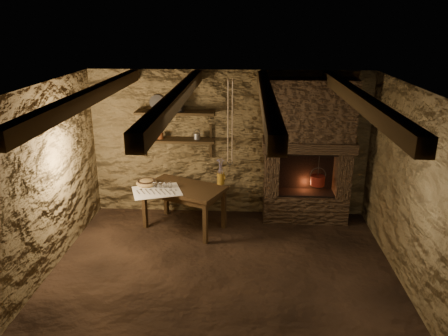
# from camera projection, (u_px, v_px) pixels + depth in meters

# --- Properties ---
(floor) EXTENTS (4.50, 4.50, 0.00)m
(floor) POSITION_uv_depth(u_px,v_px,m) (222.00, 276.00, 5.63)
(floor) COLOR black
(floor) RESTS_ON ground
(back_wall) EXTENTS (4.50, 0.04, 2.40)m
(back_wall) POSITION_uv_depth(u_px,v_px,m) (229.00, 144.00, 7.14)
(back_wall) COLOR #4D3D24
(back_wall) RESTS_ON floor
(front_wall) EXTENTS (4.50, 0.04, 2.40)m
(front_wall) POSITION_uv_depth(u_px,v_px,m) (207.00, 285.00, 3.36)
(front_wall) COLOR #4D3D24
(front_wall) RESTS_ON floor
(left_wall) EXTENTS (0.04, 4.00, 2.40)m
(left_wall) POSITION_uv_depth(u_px,v_px,m) (40.00, 186.00, 5.36)
(left_wall) COLOR #4D3D24
(left_wall) RESTS_ON floor
(right_wall) EXTENTS (0.04, 4.00, 2.40)m
(right_wall) POSITION_uv_depth(u_px,v_px,m) (413.00, 193.00, 5.13)
(right_wall) COLOR #4D3D24
(right_wall) RESTS_ON floor
(ceiling) EXTENTS (4.50, 4.00, 0.04)m
(ceiling) POSITION_uv_depth(u_px,v_px,m) (222.00, 89.00, 4.86)
(ceiling) COLOR black
(ceiling) RESTS_ON back_wall
(beam_far_left) EXTENTS (0.14, 3.95, 0.16)m
(beam_far_left) POSITION_uv_depth(u_px,v_px,m) (91.00, 96.00, 4.97)
(beam_far_left) COLOR black
(beam_far_left) RESTS_ON ceiling
(beam_mid_left) EXTENTS (0.14, 3.95, 0.16)m
(beam_mid_left) POSITION_uv_depth(u_px,v_px,m) (178.00, 97.00, 4.91)
(beam_mid_left) COLOR black
(beam_mid_left) RESTS_ON ceiling
(beam_mid_right) EXTENTS (0.14, 3.95, 0.16)m
(beam_mid_right) POSITION_uv_depth(u_px,v_px,m) (267.00, 98.00, 4.86)
(beam_mid_right) COLOR black
(beam_mid_right) RESTS_ON ceiling
(beam_far_right) EXTENTS (0.14, 3.95, 0.16)m
(beam_far_right) POSITION_uv_depth(u_px,v_px,m) (358.00, 98.00, 4.81)
(beam_far_right) COLOR black
(beam_far_right) RESTS_ON ceiling
(shelf_lower) EXTENTS (1.25, 0.30, 0.04)m
(shelf_lower) POSITION_uv_depth(u_px,v_px,m) (176.00, 140.00, 7.00)
(shelf_lower) COLOR black
(shelf_lower) RESTS_ON back_wall
(shelf_upper) EXTENTS (1.25, 0.30, 0.04)m
(shelf_upper) POSITION_uv_depth(u_px,v_px,m) (175.00, 112.00, 6.85)
(shelf_upper) COLOR black
(shelf_upper) RESTS_ON back_wall
(hearth) EXTENTS (1.43, 0.51, 2.30)m
(hearth) POSITION_uv_depth(u_px,v_px,m) (308.00, 148.00, 6.85)
(hearth) COLOR #332519
(hearth) RESTS_ON floor
(work_table) EXTENTS (1.40, 1.14, 0.70)m
(work_table) POSITION_uv_depth(u_px,v_px,m) (184.00, 206.00, 6.81)
(work_table) COLOR black
(work_table) RESTS_ON floor
(linen_cloth) EXTENTS (0.84, 0.76, 0.01)m
(linen_cloth) POSITION_uv_depth(u_px,v_px,m) (157.00, 191.00, 6.52)
(linen_cloth) COLOR white
(linen_cloth) RESTS_ON work_table
(pewter_cutlery_row) EXTENTS (0.62, 0.40, 0.01)m
(pewter_cutlery_row) POSITION_uv_depth(u_px,v_px,m) (156.00, 191.00, 6.50)
(pewter_cutlery_row) COLOR #9C988E
(pewter_cutlery_row) RESTS_ON linen_cloth
(drinking_glasses) EXTENTS (0.22, 0.07, 0.09)m
(drinking_glasses) POSITION_uv_depth(u_px,v_px,m) (160.00, 185.00, 6.63)
(drinking_glasses) COLOR silver
(drinking_glasses) RESTS_ON linen_cloth
(stoneware_jug) EXTENTS (0.15, 0.15, 0.41)m
(stoneware_jug) POSITION_uv_depth(u_px,v_px,m) (221.00, 173.00, 6.77)
(stoneware_jug) COLOR olive
(stoneware_jug) RESTS_ON work_table
(wooden_bowl) EXTENTS (0.41, 0.41, 0.12)m
(wooden_bowl) POSITION_uv_depth(u_px,v_px,m) (147.00, 183.00, 6.75)
(wooden_bowl) COLOR olive
(wooden_bowl) RESTS_ON work_table
(iron_stockpot) EXTENTS (0.24, 0.24, 0.16)m
(iron_stockpot) POSITION_uv_depth(u_px,v_px,m) (177.00, 106.00, 6.82)
(iron_stockpot) COLOR #2C2A27
(iron_stockpot) RESTS_ON shelf_upper
(tin_pan) EXTENTS (0.26, 0.16, 0.24)m
(tin_pan) POSITION_uv_depth(u_px,v_px,m) (157.00, 102.00, 6.92)
(tin_pan) COLOR gray
(tin_pan) RESTS_ON shelf_upper
(small_kettle) EXTENTS (0.15, 0.12, 0.15)m
(small_kettle) POSITION_uv_depth(u_px,v_px,m) (197.00, 136.00, 6.96)
(small_kettle) COLOR gray
(small_kettle) RESTS_ON shelf_lower
(rusty_tin) EXTENTS (0.13, 0.13, 0.10)m
(rusty_tin) POSITION_uv_depth(u_px,v_px,m) (160.00, 136.00, 6.99)
(rusty_tin) COLOR #622D13
(rusty_tin) RESTS_ON shelf_lower
(red_pot) EXTENTS (0.25, 0.23, 0.54)m
(red_pot) POSITION_uv_depth(u_px,v_px,m) (318.00, 180.00, 6.96)
(red_pot) COLOR maroon
(red_pot) RESTS_ON hearth
(hanging_ropes) EXTENTS (0.08, 0.08, 1.20)m
(hanging_ropes) POSITION_uv_depth(u_px,v_px,m) (230.00, 121.00, 6.04)
(hanging_ropes) COLOR tan
(hanging_ropes) RESTS_ON ceiling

